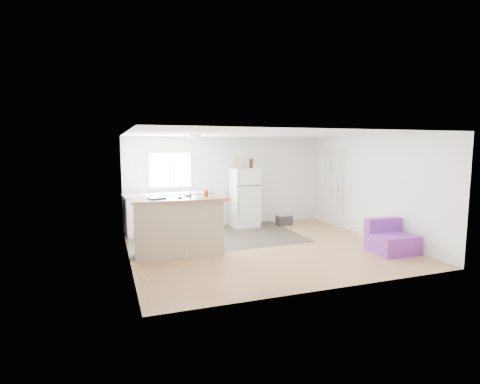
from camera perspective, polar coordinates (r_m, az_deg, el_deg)
name	(u,v)px	position (r m, az deg, el deg)	size (l,w,h in m)	color
room	(264,192)	(7.86, 3.69, 0.03)	(5.51, 5.01, 2.41)	olive
vinyl_zone	(215,237)	(8.99, -3.85, -6.84)	(4.05, 2.50, 0.00)	#312A24
window	(170,170)	(9.78, -10.59, 3.36)	(1.18, 0.06, 0.98)	white
interior_door	(333,188)	(10.54, 13.97, 0.61)	(0.11, 0.92, 2.10)	white
ceiling_fixture	(194,137)	(8.57, -6.98, 8.35)	(0.30, 0.30, 0.07)	white
kitchen_cabinets	(169,212)	(9.57, -10.71, -3.05)	(2.26, 0.89, 1.28)	white
peninsula	(179,226)	(7.51, -9.32, -5.17)	(1.89, 0.80, 1.14)	tan
refrigerator	(244,197)	(10.03, 0.67, -0.82)	(0.72, 0.69, 1.57)	white
cooler	(284,219)	(10.34, 6.74, -4.14)	(0.43, 0.30, 0.32)	#292A2C
purple_seat	(390,240)	(8.27, 21.95, -6.86)	(0.84, 0.80, 0.66)	purple
cleaner_jug	(221,246)	(7.77, -2.91, -8.16)	(0.14, 0.12, 0.27)	white
mop	(188,245)	(7.42, -7.94, -8.05)	(0.24, 0.36, 1.30)	green
red_cup	(206,193)	(7.57, -5.18, -0.21)	(0.08, 0.08, 0.12)	red
blue_tray	(157,198)	(7.31, -12.56, -0.93)	(0.30, 0.22, 0.04)	#1424BE
tool_a	(188,196)	(7.57, -7.88, -0.59)	(0.14, 0.05, 0.03)	black
tool_b	(180,198)	(7.33, -9.14, -0.87)	(0.10, 0.04, 0.03)	black
cardboard_box	(237,163)	(9.86, -0.39, 4.51)	(0.20, 0.10, 0.30)	tan
bottle_left	(250,163)	(9.91, 1.61, 4.38)	(0.07, 0.07, 0.25)	#3B1B0A
bottle_right	(252,163)	(9.98, 1.79, 4.39)	(0.07, 0.07, 0.25)	#3B1B0A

